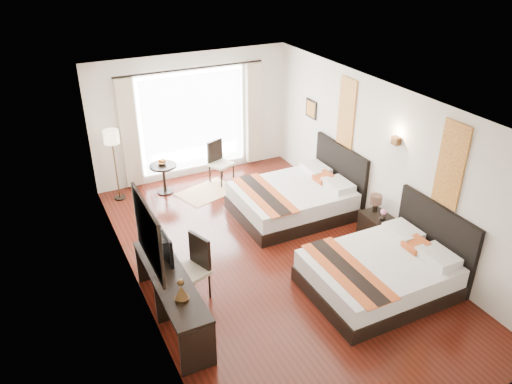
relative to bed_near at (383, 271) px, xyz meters
name	(u,v)px	position (x,y,z in m)	size (l,w,h in m)	color
floor	(270,258)	(-1.20, 1.52, -0.33)	(4.50, 7.50, 0.01)	#37110A
ceiling	(273,103)	(-1.20, 1.52, 2.47)	(4.50, 7.50, 0.02)	white
wall_headboard	(382,161)	(1.05, 1.52, 1.08)	(0.01, 7.50, 2.80)	silver
wall_desk	(134,218)	(-3.44, 1.52, 1.08)	(0.01, 7.50, 2.80)	silver
wall_window	(192,117)	(-1.20, 5.26, 1.08)	(4.50, 0.01, 2.80)	silver
wall_entry	(443,337)	(-1.20, -2.23, 1.08)	(4.50, 0.01, 2.80)	silver
window_glass	(193,121)	(-1.20, 5.25, 0.98)	(2.40, 0.02, 2.20)	white
sheer_curtain	(194,122)	(-1.20, 5.19, 0.98)	(2.30, 0.02, 2.10)	white
drape_left	(129,134)	(-2.65, 5.15, 0.96)	(0.35, 0.14, 2.35)	#C1B395
drape_right	(254,114)	(0.25, 5.15, 0.96)	(0.35, 0.14, 2.35)	#C1B395
art_panel_near	(451,165)	(1.03, 0.00, 1.63)	(0.03, 0.50, 1.35)	maroon
art_panel_far	(347,113)	(1.03, 2.67, 1.63)	(0.03, 0.50, 1.35)	maroon
wall_sconce	(396,141)	(0.99, 1.18, 1.60)	(0.10, 0.14, 0.14)	#473119
mirror_frame	(148,233)	(-3.42, 0.79, 1.23)	(0.04, 1.25, 0.95)	black
mirror_glass	(150,233)	(-3.39, 0.79, 1.23)	(0.01, 1.12, 0.82)	white
bed_near	(383,271)	(0.00, 0.00, 0.00)	(2.22, 1.73, 1.25)	black
bed_far	(296,198)	(-0.02, 2.67, 0.01)	(2.26, 1.76, 1.27)	black
nightstand	(376,227)	(0.79, 1.18, -0.06)	(0.44, 0.54, 0.52)	black
table_lamp	(376,201)	(0.83, 1.31, 0.41)	(0.22, 0.22, 0.35)	black
vase	(383,218)	(0.76, 0.99, 0.24)	(0.11, 0.11, 0.12)	black
console_desk	(172,298)	(-3.19, 0.79, 0.05)	(0.50, 2.20, 0.76)	black
television	(158,244)	(-3.17, 1.34, 0.66)	(0.79, 0.10, 0.46)	black
bronze_figurine	(181,291)	(-3.19, 0.25, 0.58)	(0.19, 0.19, 0.29)	#473119
desk_chair	(192,281)	(-2.77, 1.12, -0.01)	(0.62, 0.62, 1.04)	#BCB491
floor_lamp	(112,142)	(-3.07, 4.84, 0.97)	(0.31, 0.31, 1.54)	black
side_table	(164,179)	(-2.12, 4.67, 0.00)	(0.57, 0.57, 0.66)	black
fruit_bowl	(162,163)	(-2.13, 4.71, 0.36)	(0.21, 0.21, 0.05)	#422F17
window_chair	(221,170)	(-0.83, 4.60, -0.03)	(0.57, 0.57, 0.96)	#BCB491
jute_rug	(207,192)	(-1.30, 4.28, -0.32)	(1.21, 0.82, 0.01)	tan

